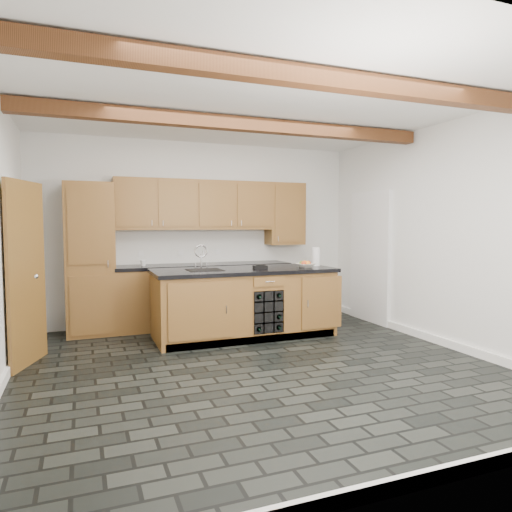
{
  "coord_description": "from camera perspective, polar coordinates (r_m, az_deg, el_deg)",
  "views": [
    {
      "loc": [
        -1.76,
        -4.52,
        1.53
      ],
      "look_at": [
        0.28,
        0.8,
        1.14
      ],
      "focal_mm": 32.0,
      "sensor_mm": 36.0,
      "label": 1
    }
  ],
  "objects": [
    {
      "name": "fruit_cluster",
      "position": [
        6.38,
        6.18,
        -0.9
      ],
      "size": [
        0.16,
        0.17,
        0.07
      ],
      "color": "#AE2917",
      "rests_on": "fruit_bowl"
    },
    {
      "name": "room_shell",
      "position": [
        5.32,
        -2.68,
        3.92
      ],
      "size": [
        5.01,
        5.0,
        5.0
      ],
      "color": "white",
      "rests_on": "ground"
    },
    {
      "name": "mug",
      "position": [
        6.76,
        -13.92,
        -0.86
      ],
      "size": [
        0.12,
        0.12,
        0.09
      ],
      "primitive_type": "imported",
      "rotation": [
        0.0,
        0.0,
        0.24
      ],
      "color": "white",
      "rests_on": "back_cabinetry"
    },
    {
      "name": "island",
      "position": [
        6.25,
        -1.41,
        -5.85
      ],
      "size": [
        2.48,
        0.96,
        0.93
      ],
      "color": "brown",
      "rests_on": "ground"
    },
    {
      "name": "back_cabinetry",
      "position": [
        6.92,
        -9.41,
        -0.65
      ],
      "size": [
        3.65,
        0.62,
        2.2
      ],
      "color": "brown",
      "rests_on": "ground"
    },
    {
      "name": "fruit_bowl",
      "position": [
        6.38,
        6.18,
        -1.18
      ],
      "size": [
        0.3,
        0.3,
        0.06
      ],
      "primitive_type": "imported",
      "rotation": [
        0.0,
        0.0,
        0.27
      ],
      "color": "silver",
      "rests_on": "island"
    },
    {
      "name": "faucet",
      "position": [
        6.07,
        -6.53,
        -1.41
      ],
      "size": [
        0.45,
        0.4,
        0.34
      ],
      "color": "black",
      "rests_on": "island"
    },
    {
      "name": "ground",
      "position": [
        5.08,
        0.25,
        -13.55
      ],
      "size": [
        5.0,
        5.0,
        0.0
      ],
      "primitive_type": "plane",
      "color": "black",
      "rests_on": "ground"
    },
    {
      "name": "kitchen_scale",
      "position": [
        6.21,
        0.53,
        -1.33
      ],
      "size": [
        0.19,
        0.12,
        0.06
      ],
      "rotation": [
        0.0,
        0.0,
        0.03
      ],
      "color": "black",
      "rests_on": "island"
    },
    {
      "name": "paper_towel",
      "position": [
        6.67,
        7.51,
        -0.08
      ],
      "size": [
        0.12,
        0.12,
        0.27
      ],
      "primitive_type": "cylinder",
      "color": "white",
      "rests_on": "island"
    }
  ]
}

